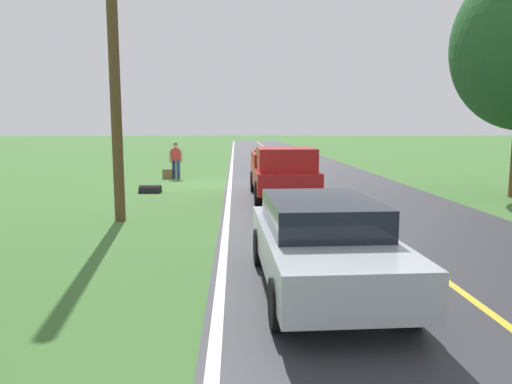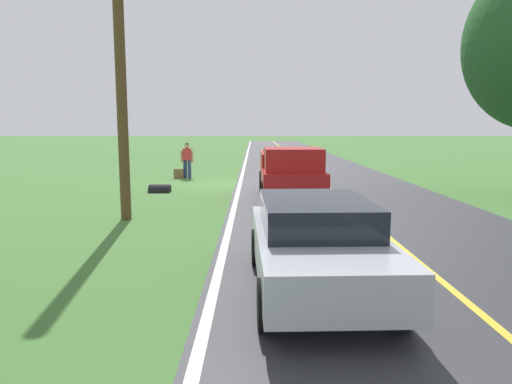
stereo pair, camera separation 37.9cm
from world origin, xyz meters
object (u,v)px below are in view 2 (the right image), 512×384
hitchhiker_walking (187,158)px  utility_pole_roadside (120,54)px  pickup_truck_passing (290,171)px  sedan_ahead_same_lane (316,242)px  suitcase_carried (179,174)px

hitchhiker_walking → utility_pole_roadside: size_ratio=0.20×
hitchhiker_walking → utility_pole_roadside: (0.23, 10.24, 3.42)m
pickup_truck_passing → utility_pole_roadside: 6.93m
hitchhiker_walking → sedan_ahead_same_lane: hitchhiker_walking is taller
utility_pole_roadside → pickup_truck_passing: bearing=-142.3°
hitchhiker_walking → sedan_ahead_same_lane: (-4.23, 15.77, -0.23)m
hitchhiker_walking → suitcase_carried: (0.41, 0.11, -0.75)m
hitchhiker_walking → pickup_truck_passing: size_ratio=0.32×
hitchhiker_walking → sedan_ahead_same_lane: 16.33m
pickup_truck_passing → hitchhiker_walking: bearing=-55.3°
pickup_truck_passing → utility_pole_roadside: size_ratio=0.62×
pickup_truck_passing → sedan_ahead_same_lane: size_ratio=1.22×
suitcase_carried → pickup_truck_passing: 8.15m
pickup_truck_passing → sedan_ahead_same_lane: 9.22m
hitchhiker_walking → sedan_ahead_same_lane: bearing=105.0°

